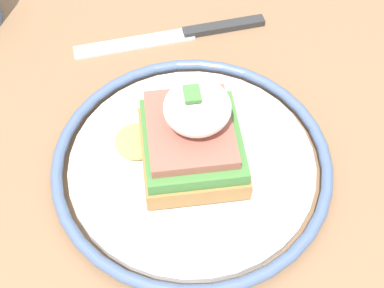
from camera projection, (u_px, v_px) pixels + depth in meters
name	position (u px, v px, depth m)	size (l,w,h in m)	color
dining_table	(214.00, 206.00, 0.56)	(1.06, 0.77, 0.73)	#846042
plate	(192.00, 163.00, 0.45)	(0.24, 0.24, 0.02)	white
sandwich	(192.00, 135.00, 0.42)	(0.09, 0.10, 0.08)	#9E703D
knife	(186.00, 34.00, 0.56)	(0.04, 0.20, 0.01)	#2D2D2D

